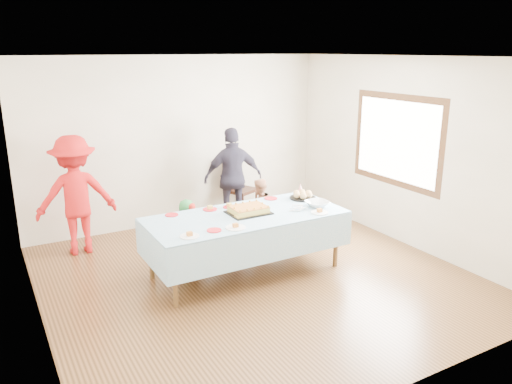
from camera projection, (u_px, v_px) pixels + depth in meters
ground at (255, 277)px, 6.33m from camera, size 5.00×5.00×0.00m
room_walls at (259, 138)px, 5.87m from camera, size 5.04×5.04×2.72m
party_table at (246, 219)px, 6.27m from camera, size 2.50×1.10×0.78m
birthday_cake at (249, 210)px, 6.31m from camera, size 0.52×0.40×0.09m
rolls_tray at (303, 195)px, 6.92m from camera, size 0.37×0.37×0.11m
punch_bowl at (317, 204)px, 6.58m from camera, size 0.30×0.30×0.07m
party_hat at (300, 188)px, 7.16m from camera, size 0.09×0.09×0.15m
fork_pile at (298, 208)px, 6.42m from camera, size 0.24×0.18×0.07m
plate_red_far_a at (172, 215)px, 6.24m from camera, size 0.16×0.16×0.01m
plate_red_far_b at (210, 209)px, 6.45m from camera, size 0.19×0.19×0.01m
plate_red_far_c at (229, 207)px, 6.55m from camera, size 0.16×0.16×0.01m
plate_red_far_d at (271, 198)px, 6.92m from camera, size 0.18×0.18×0.01m
plate_red_near at (214, 230)px, 5.71m from camera, size 0.17×0.17×0.01m
plate_white_left at (190, 236)px, 5.53m from camera, size 0.22×0.22×0.01m
plate_white_mid at (236, 228)px, 5.79m from camera, size 0.24×0.24×0.01m
plate_white_right at (320, 212)px, 6.33m from camera, size 0.22×0.22×0.01m
dining_chair at (237, 184)px, 8.52m from camera, size 0.58×0.58×1.01m
toddler_left at (190, 231)px, 6.75m from camera, size 0.30×0.20×0.82m
toddler_mid at (187, 230)px, 6.75m from camera, size 0.46×0.35×0.85m
toddler_right at (259, 209)px, 7.51m from camera, size 0.56×0.51×0.93m
adult_left at (76, 195)px, 6.89m from camera, size 1.11×0.68×1.67m
adult_right at (233, 178)px, 7.97m from camera, size 1.00×0.58×1.61m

